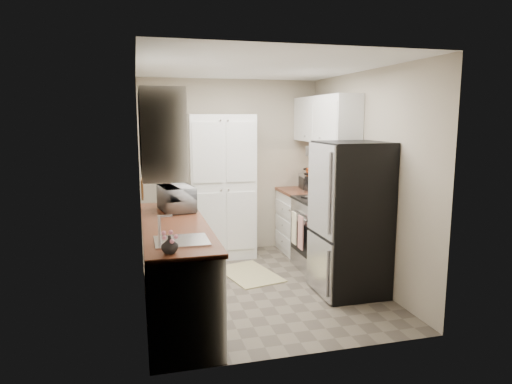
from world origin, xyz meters
TOP-DOWN VIEW (x-y plane):
  - ground at (0.00, 0.00)m, footprint 3.20×3.20m
  - room_shell at (-0.02, -0.01)m, footprint 2.64×3.24m
  - pantry_cabinet at (-0.20, 1.32)m, footprint 0.90×0.55m
  - base_cabinet_left at (-0.99, -0.43)m, footprint 0.60×2.30m
  - countertop_left at (-0.99, -0.43)m, footprint 0.63×2.33m
  - base_cabinet_right at (0.99, 1.19)m, footprint 0.60×0.80m
  - countertop_right at (0.99, 1.19)m, footprint 0.63×0.83m
  - electric_range at (0.97, 0.39)m, footprint 0.71×0.78m
  - refrigerator at (0.94, -0.41)m, footprint 0.70×0.72m
  - microwave at (-0.91, 0.17)m, footprint 0.43×0.56m
  - wine_bottle at (-1.03, 0.50)m, footprint 0.08×0.08m
  - flower_vase at (-1.11, -1.46)m, footprint 0.16×0.16m
  - cutting_board at (-0.87, 0.59)m, footprint 0.05×0.24m
  - toaster_oven at (1.09, 1.13)m, footprint 0.37×0.44m
  - fruit_basket at (1.11, 1.15)m, footprint 0.38×0.38m
  - kitchen_mat at (-0.01, 0.43)m, footprint 0.77×1.02m

SIDE VIEW (x-z plane):
  - ground at x=0.00m, z-range 0.00..0.00m
  - kitchen_mat at x=-0.01m, z-range 0.00..0.01m
  - base_cabinet_left at x=-0.99m, z-range 0.00..0.88m
  - base_cabinet_right at x=0.99m, z-range 0.00..0.88m
  - electric_range at x=0.97m, z-range -0.09..1.04m
  - refrigerator at x=0.94m, z-range 0.00..1.70m
  - countertop_left at x=-0.99m, z-range 0.88..0.92m
  - countertop_right at x=0.99m, z-range 0.88..0.92m
  - flower_vase at x=-1.11m, z-range 0.92..1.06m
  - pantry_cabinet at x=-0.20m, z-range 0.00..2.00m
  - toaster_oven at x=1.09m, z-range 0.92..1.15m
  - microwave at x=-0.91m, z-range 0.92..1.20m
  - cutting_board at x=-0.87m, z-range 0.92..1.22m
  - wine_bottle at x=-1.03m, z-range 0.92..1.22m
  - fruit_basket at x=1.11m, z-range 1.15..1.28m
  - room_shell at x=-0.02m, z-range 0.37..2.89m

